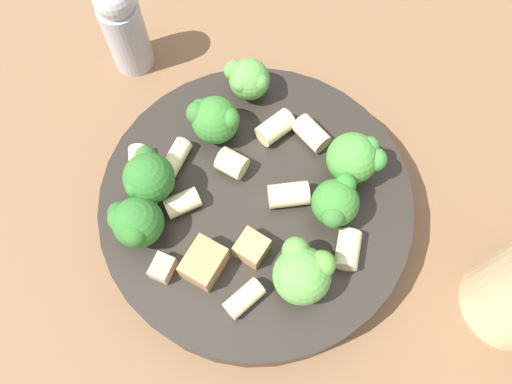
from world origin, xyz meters
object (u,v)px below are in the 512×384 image
object	(u,v)px
broccoli_floret_0	(355,158)
broccoli_floret_1	(303,272)
rigatoni_5	(244,298)
chicken_chunk_1	(252,248)
rigatoni_1	(139,163)
broccoli_floret_3	(135,222)
broccoli_floret_5	(336,203)
broccoli_floret_6	(248,79)
rigatoni_2	(348,250)
chicken_chunk_2	(163,268)
rigatoni_0	(289,195)
broccoli_floret_2	(148,177)
pasta_bowl	(256,206)
pepper_shaker	(123,26)
rigatoni_4	(182,203)
rigatoni_8	(174,161)
broccoli_floret_4	(214,119)
rigatoni_3	(311,133)
chicken_chunk_0	(204,263)
rigatoni_7	(232,163)
rigatoni_6	(275,128)

from	to	relation	value
broccoli_floret_0	broccoli_floret_1	world-z (taller)	broccoli_floret_0
broccoli_floret_1	rigatoni_5	distance (m)	0.04
chicken_chunk_1	rigatoni_1	bearing A→B (deg)	-101.92
broccoli_floret_3	broccoli_floret_5	world-z (taller)	broccoli_floret_5
broccoli_floret_5	broccoli_floret_6	xyz separation A→B (m)	(-0.07, -0.10, -0.00)
rigatoni_2	chicken_chunk_2	size ratio (longest dim) A/B	1.53
rigatoni_0	rigatoni_5	distance (m)	0.08
broccoli_floret_5	broccoli_floret_2	bearing A→B (deg)	-72.00
pasta_bowl	broccoli_floret_0	world-z (taller)	broccoli_floret_0
rigatoni_2	pepper_shaker	bearing A→B (deg)	-112.24
pasta_bowl	chicken_chunk_2	size ratio (longest dim) A/B	13.63
broccoli_floret_6	rigatoni_2	size ratio (longest dim) A/B	1.42
rigatoni_0	pepper_shaker	distance (m)	0.20
pasta_bowl	rigatoni_4	size ratio (longest dim) A/B	9.39
broccoli_floret_3	rigatoni_4	bearing A→B (deg)	149.98
rigatoni_0	rigatoni_4	distance (m)	0.07
broccoli_floret_5	chicken_chunk_2	distance (m)	0.12
rigatoni_0	rigatoni_8	bearing A→B (deg)	-82.31
broccoli_floret_4	broccoli_floret_5	world-z (taller)	broccoli_floret_5
broccoli_floret_2	rigatoni_3	bearing A→B (deg)	137.10
broccoli_floret_1	rigatoni_1	world-z (taller)	broccoli_floret_1
rigatoni_4	chicken_chunk_0	size ratio (longest dim) A/B	0.86
broccoli_floret_0	rigatoni_5	bearing A→B (deg)	-13.15
broccoli_floret_0	rigatoni_3	bearing A→B (deg)	-110.65
rigatoni_4	chicken_chunk_2	bearing A→B (deg)	13.15
broccoli_floret_0	chicken_chunk_1	xyz separation A→B (m)	(0.08, -0.04, -0.02)
rigatoni_2	pepper_shaker	distance (m)	0.26
chicken_chunk_1	pasta_bowl	bearing A→B (deg)	-158.08
rigatoni_7	pepper_shaker	size ratio (longest dim) A/B	0.22
rigatoni_8	chicken_chunk_1	xyz separation A→B (m)	(0.03, 0.08, 0.00)
broccoli_floret_5	rigatoni_8	distance (m)	0.12
broccoli_floret_5	broccoli_floret_0	bearing A→B (deg)	-178.54
broccoli_floret_5	rigatoni_0	distance (m)	0.04
chicken_chunk_1	rigatoni_6	bearing A→B (deg)	-164.51
broccoli_floret_3	rigatoni_8	size ratio (longest dim) A/B	1.39
broccoli_floret_4	chicken_chunk_0	distance (m)	0.10
pasta_bowl	broccoli_floret_3	size ratio (longest dim) A/B	5.79
broccoli_floret_1	chicken_chunk_0	size ratio (longest dim) A/B	1.42
broccoli_floret_0	rigatoni_8	size ratio (longest dim) A/B	1.49
pasta_bowl	broccoli_floret_1	xyz separation A→B (m)	(0.04, 0.05, 0.04)
broccoli_floret_1	rigatoni_4	size ratio (longest dim) A/B	1.65
broccoli_floret_4	rigatoni_3	bearing A→B (deg)	112.24
broccoli_floret_4	chicken_chunk_2	world-z (taller)	broccoli_floret_4
broccoli_floret_3	rigatoni_6	distance (m)	0.12
broccoli_floret_4	rigatoni_0	xyz separation A→B (m)	(0.03, 0.07, -0.01)
broccoli_floret_3	broccoli_floret_6	world-z (taller)	broccoli_floret_3
pasta_bowl	chicken_chunk_2	world-z (taller)	chicken_chunk_2
chicken_chunk_2	rigatoni_6	bearing A→B (deg)	170.25
rigatoni_4	pepper_shaker	world-z (taller)	pepper_shaker
rigatoni_0	pepper_shaker	world-z (taller)	pepper_shaker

